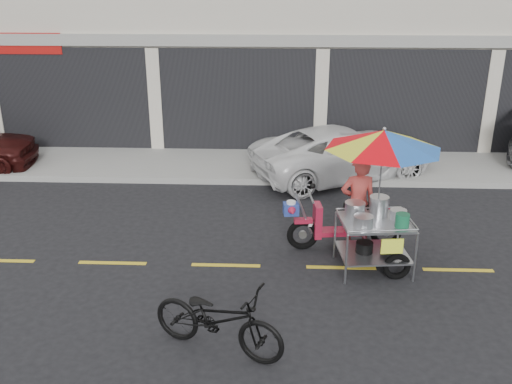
{
  "coord_description": "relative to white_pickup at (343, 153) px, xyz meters",
  "views": [
    {
      "loc": [
        -1.1,
        -8.76,
        4.79
      ],
      "look_at": [
        -1.5,
        0.6,
        1.15
      ],
      "focal_mm": 40.0,
      "sensor_mm": 36.0,
      "label": 1
    }
  ],
  "objects": [
    {
      "name": "sidewalk",
      "position": [
        -0.47,
        0.8,
        -0.55
      ],
      "size": [
        45.0,
        3.0,
        0.15
      ],
      "primitive_type": "cube",
      "color": "gray",
      "rests_on": "ground"
    },
    {
      "name": "ground",
      "position": [
        -0.47,
        -4.7,
        -0.63
      ],
      "size": [
        90.0,
        90.0,
        0.0
      ],
      "primitive_type": "plane",
      "color": "black"
    },
    {
      "name": "white_pickup",
      "position": [
        0.0,
        0.0,
        0.0
      ],
      "size": [
        4.99,
        3.75,
        1.26
      ],
      "primitive_type": "imported",
      "rotation": [
        0.0,
        0.0,
        1.99
      ],
      "color": "white",
      "rests_on": "ground"
    },
    {
      "name": "centerline",
      "position": [
        -0.47,
        -4.7,
        -0.63
      ],
      "size": [
        42.0,
        0.1,
        0.01
      ],
      "primitive_type": "cube",
      "color": "gold",
      "rests_on": "ground"
    },
    {
      "name": "food_vendor_rig",
      "position": [
        -0.02,
        -4.37,
        0.94
      ],
      "size": [
        2.63,
        2.1,
        2.49
      ],
      "rotation": [
        0.0,
        0.0,
        0.11
      ],
      "color": "black",
      "rests_on": "ground"
    },
    {
      "name": "near_bicycle",
      "position": [
        -2.35,
        -7.07,
        -0.13
      ],
      "size": [
        2.01,
        1.33,
        1.0
      ],
      "primitive_type": "imported",
      "rotation": [
        0.0,
        0.0,
        1.19
      ],
      "color": "black",
      "rests_on": "ground"
    }
  ]
}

